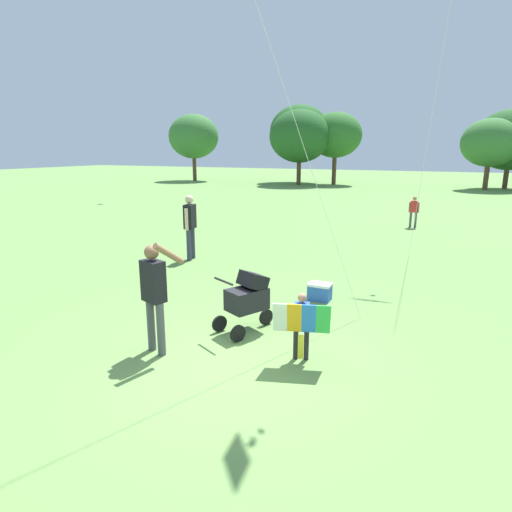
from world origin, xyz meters
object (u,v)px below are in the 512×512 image
(child_with_butterfly_kite, at_px, (302,321))
(cooler_box, at_px, (320,292))
(person_red_shirt, at_px, (190,222))
(person_adult_flyer, at_px, (154,289))
(person_sitting_far, at_px, (414,209))
(stroller, at_px, (248,296))

(child_with_butterfly_kite, distance_m, cooler_box, 2.74)
(person_red_shirt, bearing_deg, child_with_butterfly_kite, -43.02)
(child_with_butterfly_kite, xyz_separation_m, person_red_shirt, (-4.74, 4.43, 0.43))
(person_adult_flyer, xyz_separation_m, person_red_shirt, (-2.69, 5.07, 0.05))
(person_red_shirt, distance_m, cooler_box, 4.66)
(child_with_butterfly_kite, relative_size, person_sitting_far, 0.83)
(child_with_butterfly_kite, height_order, cooler_box, child_with_butterfly_kite)
(child_with_butterfly_kite, xyz_separation_m, person_sitting_far, (0.30, 12.37, 0.10))
(child_with_butterfly_kite, relative_size, stroller, 0.92)
(person_red_shirt, xyz_separation_m, cooler_box, (4.22, -1.77, -0.87))
(person_sitting_far, height_order, cooler_box, person_sitting_far)
(person_sitting_far, bearing_deg, stroller, -97.15)
(child_with_butterfly_kite, height_order, person_sitting_far, person_sitting_far)
(stroller, relative_size, cooler_box, 2.45)
(person_adult_flyer, height_order, cooler_box, person_adult_flyer)
(person_adult_flyer, xyz_separation_m, stroller, (0.89, 1.30, -0.39))
(child_with_butterfly_kite, height_order, person_red_shirt, person_red_shirt)
(person_adult_flyer, bearing_deg, person_sitting_far, 79.73)
(child_with_butterfly_kite, xyz_separation_m, cooler_box, (-0.52, 2.66, -0.44))
(person_adult_flyer, xyz_separation_m, person_sitting_far, (2.36, 13.01, -0.28))
(person_adult_flyer, height_order, stroller, person_adult_flyer)
(person_adult_flyer, bearing_deg, cooler_box, 65.10)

